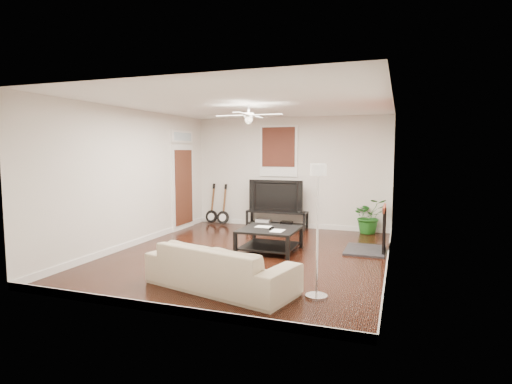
% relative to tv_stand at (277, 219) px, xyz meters
% --- Properties ---
extents(room, '(5.01, 6.01, 2.81)m').
position_rel_tv_stand_xyz_m(room, '(0.28, -2.78, 1.18)').
color(room, black).
rests_on(room, ground).
extents(brick_accent, '(0.02, 2.20, 2.80)m').
position_rel_tv_stand_xyz_m(brick_accent, '(2.76, -1.78, 1.18)').
color(brick_accent, '#A55035').
rests_on(brick_accent, floor).
extents(fireplace, '(0.80, 1.10, 0.92)m').
position_rel_tv_stand_xyz_m(fireplace, '(2.48, -1.78, 0.24)').
color(fireplace, black).
rests_on(fireplace, floor).
extents(window_back, '(1.00, 0.06, 1.30)m').
position_rel_tv_stand_xyz_m(window_back, '(-0.02, 0.19, 1.73)').
color(window_back, '#3F1611').
rests_on(window_back, wall_back).
extents(door_left, '(0.08, 1.00, 2.50)m').
position_rel_tv_stand_xyz_m(door_left, '(-2.18, -0.88, 1.03)').
color(door_left, white).
rests_on(door_left, wall_left).
extents(tv_stand, '(1.54, 0.41, 0.43)m').
position_rel_tv_stand_xyz_m(tv_stand, '(0.00, 0.00, 0.00)').
color(tv_stand, black).
rests_on(tv_stand, floor).
extents(tv, '(1.38, 0.18, 0.80)m').
position_rel_tv_stand_xyz_m(tv, '(-0.00, 0.02, 0.61)').
color(tv, black).
rests_on(tv, tv_stand).
extents(coffee_table, '(1.09, 1.09, 0.46)m').
position_rel_tv_stand_xyz_m(coffee_table, '(0.57, -2.41, 0.01)').
color(coffee_table, black).
rests_on(coffee_table, floor).
extents(sofa, '(2.34, 1.38, 0.64)m').
position_rel_tv_stand_xyz_m(sofa, '(0.57, -4.72, 0.10)').
color(sofa, tan).
rests_on(sofa, floor).
extents(floor_lamp, '(0.36, 0.36, 1.79)m').
position_rel_tv_stand_xyz_m(floor_lamp, '(1.92, -4.62, 0.68)').
color(floor_lamp, silver).
rests_on(floor_lamp, floor).
extents(potted_plant, '(0.96, 0.91, 0.84)m').
position_rel_tv_stand_xyz_m(potted_plant, '(2.26, 0.04, 0.20)').
color(potted_plant, '#1C5B1A').
rests_on(potted_plant, floor).
extents(guitar_left, '(0.36, 0.27, 1.09)m').
position_rel_tv_stand_xyz_m(guitar_left, '(-1.82, -0.03, 0.33)').
color(guitar_left, black).
rests_on(guitar_left, floor).
extents(guitar_right, '(0.34, 0.24, 1.09)m').
position_rel_tv_stand_xyz_m(guitar_right, '(-1.47, -0.06, 0.33)').
color(guitar_right, black).
rests_on(guitar_right, floor).
extents(ceiling_fan, '(1.24, 1.24, 0.32)m').
position_rel_tv_stand_xyz_m(ceiling_fan, '(0.28, -2.78, 2.38)').
color(ceiling_fan, white).
rests_on(ceiling_fan, ceiling).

